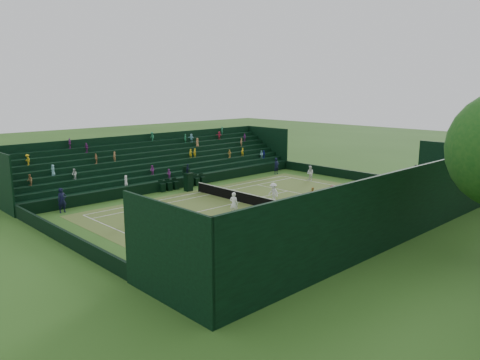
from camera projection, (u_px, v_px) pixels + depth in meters
The scene contains 17 objects.
ground at pixel (240, 202), 41.00m from camera, with size 160.00×160.00×0.00m, color #2D561B.
court_surface at pixel (240, 202), 41.00m from camera, with size 12.97×26.77×0.01m, color #3C7025.
perimeter_wall_north at pixel (344, 174), 51.66m from camera, with size 17.17×0.20×1.00m, color black.
perimeter_wall_south at pixel (62, 236), 30.15m from camera, with size 17.17×0.20×1.00m, color black.
perimeter_wall_east at pixel (318, 216), 34.89m from camera, with size 0.20×31.77×1.00m, color black.
perimeter_wall_west at pixel (182, 183), 46.92m from camera, with size 0.20×31.77×1.00m, color black.
north_grandstand at pixel (369, 213), 31.72m from camera, with size 6.60×32.00×4.90m.
south_grandstand at pixel (158, 167), 49.68m from camera, with size 6.60×32.00×4.90m.
tennis_net at pixel (240, 196), 40.90m from camera, with size 11.67×0.10×1.06m.
umpire_chair at pixel (188, 179), 45.31m from camera, with size 0.84×0.84×2.64m.
courtside_chairs at pixel (183, 184), 46.74m from camera, with size 0.53×5.50×1.16m.
player_near_west at pixel (134, 212), 34.58m from camera, with size 0.81×0.52×1.65m, color white.
player_near_east at pixel (234, 204), 36.59m from camera, with size 0.69×0.45×1.90m, color white.
player_far_west at pixel (310, 173), 50.50m from camera, with size 0.78×0.60×1.60m, color white.
player_far_east at pixel (273, 193), 40.89m from camera, with size 1.12×0.64×1.73m, color white.
line_judge_north at pixel (276, 166), 54.08m from camera, with size 0.70×0.46×1.91m, color black.
line_judge_south at pixel (62, 200), 37.49m from camera, with size 0.74×0.48×2.02m, color black.
Camera 1 is at (28.80, -27.50, 9.97)m, focal length 35.00 mm.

